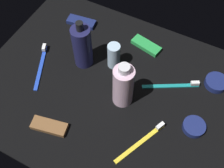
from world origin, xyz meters
The scene contains 12 objects.
ground_plane centered at (0.00, 0.00, -0.60)cm, with size 84.00×64.00×1.20cm, color black.
lotion_bottle centered at (-13.30, 5.41, 7.82)cm, with size 6.11×6.11×18.01cm.
bodywash_bottle centered at (4.47, -1.70, 7.65)cm, with size 6.10×6.10×16.84cm.
deodorant_stick centered at (-3.97, 8.90, 4.62)cm, with size 4.09×4.09×9.25cm, color silver.
toothbrush_yellow centered at (15.64, -11.23, 0.61)cm, with size 8.58×16.87×2.10cm.
toothbrush_teal centered at (16.93, 10.00, 0.61)cm, with size 16.29×9.85×2.10cm.
toothbrush_blue centered at (-25.20, -2.41, 0.61)cm, with size 8.52×16.89×2.10cm.
snack_bar_brown centered at (-10.06, -19.87, 0.75)cm, with size 10.40×4.00×1.50cm, color brown.
snack_bar_green centered at (2.53, 20.85, 0.75)cm, with size 10.40×4.00×1.50cm, color green.
snack_bar_navy centered at (-23.17, 20.23, 0.75)cm, with size 10.40×4.00×1.50cm, color navy.
cream_tin_left centered at (26.96, -0.92, 0.94)cm, with size 6.55×6.55×1.88cm, color navy.
cream_tin_right centered at (28.36, 16.75, 1.04)cm, with size 7.16×7.16×2.07cm, color navy.
Camera 1 is at (21.59, -41.66, 75.79)cm, focal length 45.44 mm.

